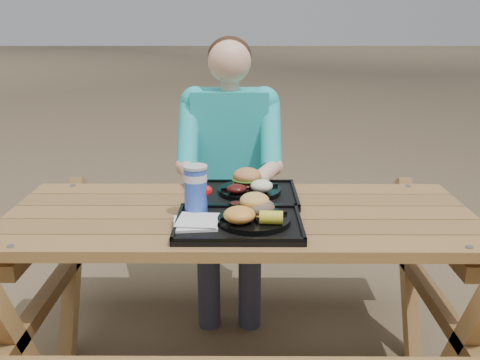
{
  "coord_description": "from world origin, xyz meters",
  "views": [
    {
      "loc": [
        0.01,
        -1.94,
        1.46
      ],
      "look_at": [
        0.0,
        0.0,
        0.88
      ],
      "focal_mm": 40.0,
      "sensor_mm": 36.0,
      "label": 1
    }
  ],
  "objects": [
    {
      "name": "sandwich",
      "position": [
        0.07,
        -0.12,
        0.85
      ],
      "size": [
        0.11,
        0.11,
        0.12
      ],
      "primitive_type": null,
      "color": "#E5A950",
      "rests_on": "plate_near"
    },
    {
      "name": "diner",
      "position": [
        -0.05,
        0.71,
        0.64
      ],
      "size": [
        0.48,
        0.84,
        1.28
      ],
      "primitive_type": null,
      "color": "#1CC5B5",
      "rests_on": "ground"
    },
    {
      "name": "burger",
      "position": [
        0.03,
        0.23,
        0.85
      ],
      "size": [
        0.12,
        0.12,
        0.11
      ],
      "primitive_type": null,
      "color": "#C88146",
      "rests_on": "plate_far"
    },
    {
      "name": "potato_salad",
      "position": [
        0.09,
        0.13,
        0.82
      ],
      "size": [
        0.09,
        0.09,
        0.05
      ],
      "primitive_type": "ellipsoid",
      "color": "white",
      "rests_on": "plate_far"
    },
    {
      "name": "soda_cup",
      "position": [
        -0.16,
        -0.06,
        0.86
      ],
      "size": [
        0.09,
        0.09,
        0.17
      ],
      "primitive_type": "cylinder",
      "color": "blue",
      "rests_on": "tray_near"
    },
    {
      "name": "corn_cob",
      "position": [
        0.11,
        -0.22,
        0.81
      ],
      "size": [
        0.08,
        0.08,
        0.05
      ],
      "primitive_type": null,
      "rotation": [
        0.0,
        0.0,
        -0.06
      ],
      "color": "yellow",
      "rests_on": "plate_near"
    },
    {
      "name": "plate_near",
      "position": [
        0.05,
        -0.16,
        0.78
      ],
      "size": [
        0.26,
        0.26,
        0.02
      ],
      "primitive_type": "cylinder",
      "color": "black",
      "rests_on": "tray_near"
    },
    {
      "name": "condiment_bbq",
      "position": [
        -0.01,
        -0.04,
        0.79
      ],
      "size": [
        0.05,
        0.05,
        0.03
      ],
      "primitive_type": "cylinder",
      "color": "black",
      "rests_on": "tray_near"
    },
    {
      "name": "cutlery_far",
      "position": [
        -0.15,
        0.17,
        0.77
      ],
      "size": [
        0.06,
        0.14,
        0.01
      ],
      "primitive_type": "cube",
      "rotation": [
        0.0,
        0.0,
        -0.3
      ],
      "color": "black",
      "rests_on": "tray_far"
    },
    {
      "name": "tray_near",
      "position": [
        -0.0,
        -0.16,
        0.76
      ],
      "size": [
        0.45,
        0.35,
        0.02
      ],
      "primitive_type": "cube",
      "color": "black",
      "rests_on": "picnic_table"
    },
    {
      "name": "tray_far",
      "position": [
        0.01,
        0.17,
        0.76
      ],
      "size": [
        0.45,
        0.35,
        0.02
      ],
      "primitive_type": "cube",
      "color": "black",
      "rests_on": "picnic_table"
    },
    {
      "name": "baked_beans",
      "position": [
        -0.01,
        0.12,
        0.81
      ],
      "size": [
        0.08,
        0.08,
        0.04
      ],
      "primitive_type": "ellipsoid",
      "color": "#450F0D",
      "rests_on": "plate_far"
    },
    {
      "name": "condiment_mustard",
      "position": [
        0.05,
        -0.04,
        0.78
      ],
      "size": [
        0.05,
        0.05,
        0.03
      ],
      "primitive_type": "cylinder",
      "color": "orange",
      "rests_on": "tray_near"
    },
    {
      "name": "napkin_stack",
      "position": [
        -0.16,
        -0.18,
        0.78
      ],
      "size": [
        0.17,
        0.17,
        0.02
      ],
      "primitive_type": "cube",
      "rotation": [
        0.0,
        0.0,
        0.11
      ],
      "color": "silver",
      "rests_on": "tray_near"
    },
    {
      "name": "plate_far",
      "position": [
        0.04,
        0.18,
        0.78
      ],
      "size": [
        0.26,
        0.26,
        0.02
      ],
      "primitive_type": "cylinder",
      "color": "black",
      "rests_on": "tray_far"
    },
    {
      "name": "picnic_table",
      "position": [
        0.0,
        0.0,
        0.38
      ],
      "size": [
        1.8,
        1.49,
        0.75
      ],
      "primitive_type": null,
      "color": "#999999",
      "rests_on": "ground"
    },
    {
      "name": "mac_cheese",
      "position": [
        -0.0,
        -0.21,
        0.82
      ],
      "size": [
        0.11,
        0.11,
        0.06
      ],
      "primitive_type": "ellipsoid",
      "color": "gold",
      "rests_on": "plate_near"
    }
  ]
}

